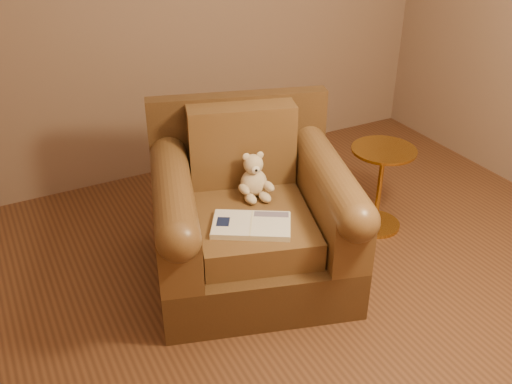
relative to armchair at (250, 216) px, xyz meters
name	(u,v)px	position (x,y,z in m)	size (l,w,h in m)	color
floor	(338,306)	(0.28, -0.53, -0.37)	(4.00, 4.00, 0.00)	brown
armchair	(250,216)	(0.00, 0.00, 0.00)	(1.32, 1.29, 0.96)	#482F18
teddy_bear	(254,180)	(0.07, 0.07, 0.19)	(0.19, 0.22, 0.27)	beige
guidebook	(251,225)	(-0.11, -0.22, 0.10)	(0.48, 0.42, 0.03)	beige
side_table	(380,186)	(0.96, 0.03, -0.06)	(0.41, 0.41, 0.58)	gold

